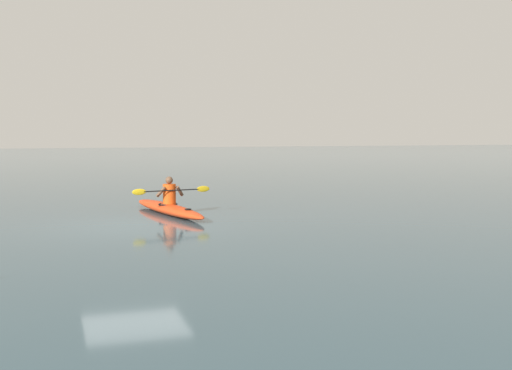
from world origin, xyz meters
The scene contains 3 objects.
ground_plane centered at (0.00, 0.00, 0.00)m, with size 160.00×160.00×0.00m, color #334C56.
kayak centered at (-1.25, -2.18, 0.15)m, with size 1.51×4.79×0.30m.
kayaker centered at (-1.28, -2.06, 0.63)m, with size 2.28×0.62×0.78m.
Camera 1 is at (2.01, 15.81, 2.33)m, focal length 45.00 mm.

